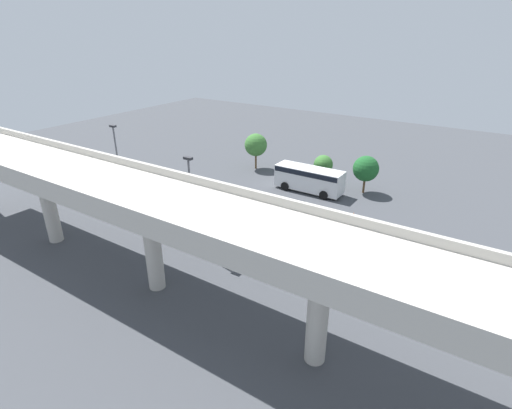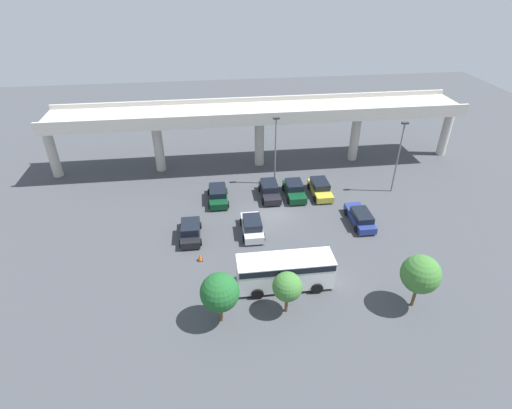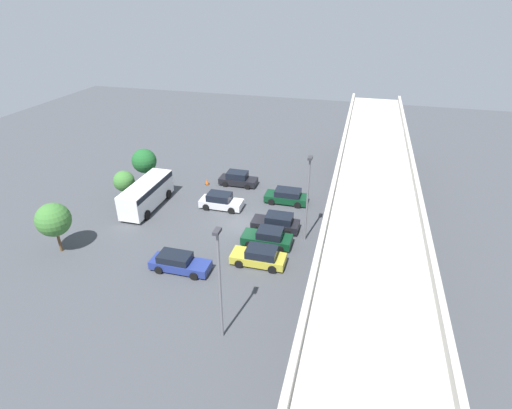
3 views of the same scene
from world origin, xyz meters
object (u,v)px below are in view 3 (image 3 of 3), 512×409
parked_car_3 (277,222)px  traffic_cone (207,182)px  parked_car_5 (259,256)px  parked_car_6 (179,263)px  parked_car_2 (221,201)px  parked_car_1 (287,196)px  tree_front_right (124,181)px  lamp_post_mid_lot (308,193)px  tree_front_far_right (53,220)px  shuttle_bus (147,193)px  parked_car_4 (268,238)px  lamp_post_near_aisle (220,278)px  tree_front_left (144,161)px  parked_car_0 (238,179)px

parked_car_3 → traffic_cone: bearing=-37.6°
parked_car_5 → parked_car_6: bearing=22.1°
parked_car_2 → traffic_cone: size_ratio=6.31×
parked_car_1 → tree_front_right: (4.31, -16.50, 1.71)m
parked_car_6 → traffic_cone: bearing=103.3°
lamp_post_mid_lot → tree_front_far_right: lamp_post_mid_lot is taller
parked_car_2 → parked_car_5: (8.34, 6.30, -0.03)m
parked_car_3 → parked_car_5: 5.64m
shuttle_bus → parked_car_4: bearing=75.0°
lamp_post_near_aisle → tree_front_left: (-20.04, -16.39, -1.98)m
parked_car_1 → parked_car_6: (13.75, -6.10, -0.03)m
tree_front_left → traffic_cone: (-1.49, 6.96, -2.46)m
tree_front_far_right → traffic_cone: size_ratio=6.52×
parked_car_2 → tree_front_left: size_ratio=1.05×
parked_car_4 → tree_front_left: bearing=-28.1°
parked_car_0 → lamp_post_mid_lot: (9.57, 9.32, 3.96)m
shuttle_bus → tree_front_right: (-0.39, -2.71, 0.81)m
parked_car_1 → shuttle_bus: 14.60m
lamp_post_near_aisle → traffic_cone: 23.92m
parked_car_0 → parked_car_4: bearing=-60.9°
parked_car_2 → parked_car_6: size_ratio=0.91×
parked_car_1 → parked_car_0: bearing=-24.4°
parked_car_4 → tree_front_left: size_ratio=1.05×
lamp_post_mid_lot → parked_car_5: bearing=-33.7°
parked_car_1 → tree_front_far_right: tree_front_far_right is taller
tree_front_left → parked_car_3: bearing=69.9°
parked_car_5 → lamp_post_near_aisle: size_ratio=0.55×
parked_car_3 → parked_car_6: bearing=52.3°
tree_front_right → parked_car_1: bearing=104.6°
traffic_cone → parked_car_2: bearing=34.8°
parked_car_0 → parked_car_3: (8.53, 6.46, 0.02)m
parked_car_5 → tree_front_far_right: bearing=8.8°
lamp_post_near_aisle → tree_front_far_right: bearing=-108.3°
parked_car_5 → tree_front_far_right: (2.65, -17.09, 2.38)m
parked_car_0 → tree_front_far_right: tree_front_far_right is taller
parked_car_1 → parked_car_6: parked_car_1 is taller
lamp_post_mid_lot → traffic_cone: lamp_post_mid_lot is taller
parked_car_2 → tree_front_right: tree_front_right is taller
parked_car_6 → lamp_post_near_aisle: lamp_post_near_aisle is taller
parked_car_3 → traffic_cone: 12.61m
traffic_cone → parked_car_4: bearing=43.2°
tree_front_far_right → tree_front_right: bearing=176.2°
lamp_post_near_aisle → tree_front_left: lamp_post_near_aisle is taller
parked_car_5 → lamp_post_near_aisle: lamp_post_near_aisle is taller
lamp_post_near_aisle → tree_front_far_right: lamp_post_near_aisle is taller
tree_front_right → traffic_cone: (-6.35, 6.67, -2.11)m
parked_car_5 → tree_front_far_right: tree_front_far_right is taller
parked_car_3 → lamp_post_mid_lot: lamp_post_mid_lot is taller
parked_car_5 → parked_car_6: size_ratio=0.92×
parked_car_4 → parked_car_2: bearing=-40.7°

